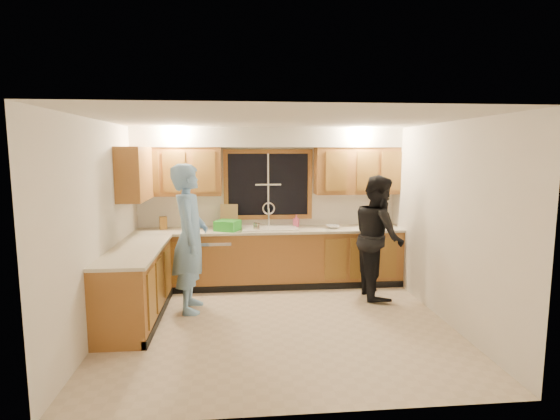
% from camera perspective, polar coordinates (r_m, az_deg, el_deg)
% --- Properties ---
extents(floor, '(4.20, 4.20, 0.00)m').
position_cam_1_polar(floor, '(5.63, -0.14, -14.64)').
color(floor, beige).
rests_on(floor, ground).
extents(ceiling, '(4.20, 4.20, 0.00)m').
position_cam_1_polar(ceiling, '(5.22, -0.15, 11.66)').
color(ceiling, silver).
extents(wall_back, '(4.20, 0.00, 4.20)m').
position_cam_1_polar(wall_back, '(7.16, -1.55, 0.55)').
color(wall_back, silver).
rests_on(wall_back, ground).
extents(wall_left, '(0.00, 3.80, 3.80)m').
position_cam_1_polar(wall_left, '(5.50, -22.49, -2.19)').
color(wall_left, silver).
rests_on(wall_left, ground).
extents(wall_right, '(0.00, 3.80, 3.80)m').
position_cam_1_polar(wall_right, '(5.86, 20.78, -1.54)').
color(wall_right, silver).
rests_on(wall_right, ground).
extents(base_cabinets_back, '(4.20, 0.60, 0.88)m').
position_cam_1_polar(base_cabinets_back, '(7.01, -1.36, -6.34)').
color(base_cabinets_back, '#A0662E').
rests_on(base_cabinets_back, ground).
extents(base_cabinets_left, '(0.60, 1.90, 0.88)m').
position_cam_1_polar(base_cabinets_left, '(5.94, -18.29, -9.33)').
color(base_cabinets_left, '#A0662E').
rests_on(base_cabinets_left, ground).
extents(countertop_back, '(4.20, 0.63, 0.04)m').
position_cam_1_polar(countertop_back, '(6.90, -1.36, -2.66)').
color(countertop_back, beige).
rests_on(countertop_back, base_cabinets_back).
extents(countertop_left, '(0.63, 1.90, 0.04)m').
position_cam_1_polar(countertop_left, '(5.82, -18.33, -5.00)').
color(countertop_left, beige).
rests_on(countertop_left, base_cabinets_left).
extents(upper_cabinets_left, '(1.35, 0.33, 0.75)m').
position_cam_1_polar(upper_cabinets_left, '(6.99, -13.25, 4.91)').
color(upper_cabinets_left, '#A0662E').
rests_on(upper_cabinets_left, wall_back).
extents(upper_cabinets_right, '(1.35, 0.33, 0.75)m').
position_cam_1_polar(upper_cabinets_right, '(7.18, 9.99, 5.07)').
color(upper_cabinets_right, '#A0662E').
rests_on(upper_cabinets_right, wall_back).
extents(upper_cabinets_return, '(0.33, 0.90, 0.75)m').
position_cam_1_polar(upper_cabinets_return, '(6.48, -18.47, 4.52)').
color(upper_cabinets_return, '#A0662E').
rests_on(upper_cabinets_return, wall_left).
extents(soffit, '(4.20, 0.35, 0.30)m').
position_cam_1_polar(soffit, '(6.93, -1.48, 9.43)').
color(soffit, silver).
rests_on(soffit, wall_back).
extents(window_frame, '(1.44, 0.03, 1.14)m').
position_cam_1_polar(window_frame, '(7.11, -1.55, 3.34)').
color(window_frame, black).
rests_on(window_frame, wall_back).
extents(sink, '(0.86, 0.52, 0.57)m').
position_cam_1_polar(sink, '(6.92, -1.37, -2.92)').
color(sink, white).
rests_on(sink, countertop_back).
extents(dishwasher, '(0.60, 0.56, 0.82)m').
position_cam_1_polar(dishwasher, '(7.00, -8.35, -6.69)').
color(dishwasher, silver).
rests_on(dishwasher, floor).
extents(stove, '(0.58, 0.75, 0.90)m').
position_cam_1_polar(stove, '(5.41, -19.64, -10.97)').
color(stove, silver).
rests_on(stove, floor).
extents(man, '(0.49, 0.73, 1.98)m').
position_cam_1_polar(man, '(5.94, -11.67, -3.62)').
color(man, '#79ADE6').
rests_on(man, floor).
extents(woman, '(0.70, 0.89, 1.80)m').
position_cam_1_polar(woman, '(6.57, 12.72, -3.38)').
color(woman, black).
rests_on(woman, floor).
extents(knife_block, '(0.13, 0.12, 0.20)m').
position_cam_1_polar(knife_block, '(7.09, -15.00, -1.65)').
color(knife_block, olive).
rests_on(knife_block, countertop_back).
extents(cutting_board, '(0.29, 0.12, 0.37)m').
position_cam_1_polar(cutting_board, '(7.08, -6.67, -0.74)').
color(cutting_board, tan).
rests_on(cutting_board, countertop_back).
extents(dish_crate, '(0.43, 0.42, 0.16)m').
position_cam_1_polar(dish_crate, '(6.80, -6.86, -2.01)').
color(dish_crate, green).
rests_on(dish_crate, countertop_back).
extents(soap_bottle, '(0.11, 0.11, 0.20)m').
position_cam_1_polar(soap_bottle, '(7.10, 2.12, -1.39)').
color(soap_bottle, '#EB598A').
rests_on(soap_bottle, countertop_back).
extents(bowl, '(0.24, 0.24, 0.05)m').
position_cam_1_polar(bowl, '(6.99, 6.89, -2.19)').
color(bowl, silver).
rests_on(bowl, countertop_back).
extents(can_left, '(0.07, 0.07, 0.12)m').
position_cam_1_polar(can_left, '(6.73, -3.21, -2.21)').
color(can_left, '#BAA78F').
rests_on(can_left, countertop_back).
extents(can_right, '(0.08, 0.08, 0.12)m').
position_cam_1_polar(can_right, '(6.71, -2.93, -2.25)').
color(can_right, '#BAA78F').
rests_on(can_right, countertop_back).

